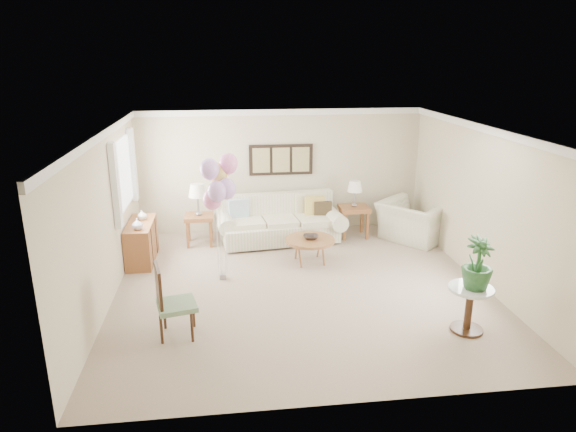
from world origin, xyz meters
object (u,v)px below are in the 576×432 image
object	(u,v)px
coffee_table	(310,241)
balloon_cluster	(219,182)
sofa	(280,224)
accent_chair	(171,300)
armchair	(413,221)

from	to	relation	value
coffee_table	balloon_cluster	distance (m)	2.12
coffee_table	balloon_cluster	bearing A→B (deg)	-161.37
sofa	accent_chair	size ratio (longest dim) A/B	2.61
coffee_table	armchair	world-z (taller)	armchair
coffee_table	sofa	bearing A→B (deg)	109.21
accent_chair	sofa	bearing A→B (deg)	62.29
coffee_table	balloon_cluster	world-z (taller)	balloon_cluster
accent_chair	balloon_cluster	size ratio (longest dim) A/B	0.47
sofa	coffee_table	distance (m)	1.28
coffee_table	armchair	distance (m)	2.47
coffee_table	armchair	xyz separation A→B (m)	(2.30, 0.92, -0.02)
armchair	coffee_table	bearing A→B (deg)	72.20
sofa	coffee_table	xyz separation A→B (m)	(0.42, -1.21, 0.05)
sofa	balloon_cluster	xyz separation A→B (m)	(-1.18, -1.75, 1.34)
balloon_cluster	accent_chair	bearing A→B (deg)	-110.84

